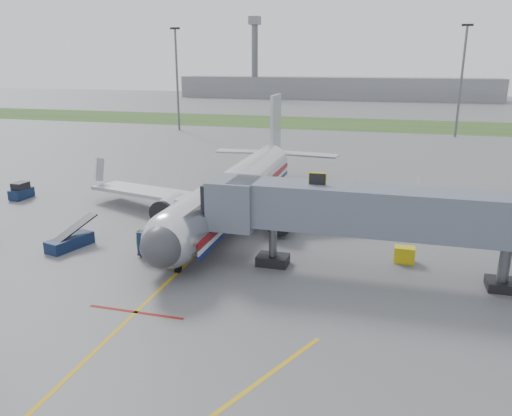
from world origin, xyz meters
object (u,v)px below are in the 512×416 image
(airliner, at_px, (236,189))
(baggage_tug, at_px, (21,191))
(belt_loader, at_px, (70,241))
(ramp_worker, at_px, (139,239))

(airliner, height_order, baggage_tug, airliner)
(baggage_tug, height_order, belt_loader, belt_loader)
(ramp_worker, bearing_deg, airliner, 14.20)
(airliner, xyz_separation_m, ramp_worker, (-4.59, -10.17, -1.80))
(airliner, distance_m, baggage_tug, 23.91)
(airliner, distance_m, ramp_worker, 11.30)
(baggage_tug, bearing_deg, ramp_worker, -27.89)
(baggage_tug, height_order, ramp_worker, baggage_tug)
(baggage_tug, bearing_deg, airliner, -0.05)
(airliner, bearing_deg, belt_loader, -131.72)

